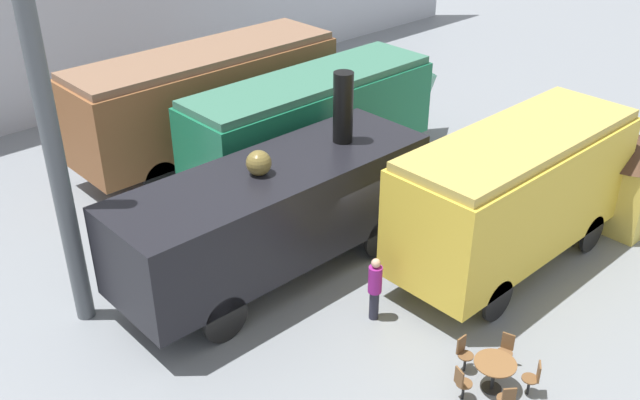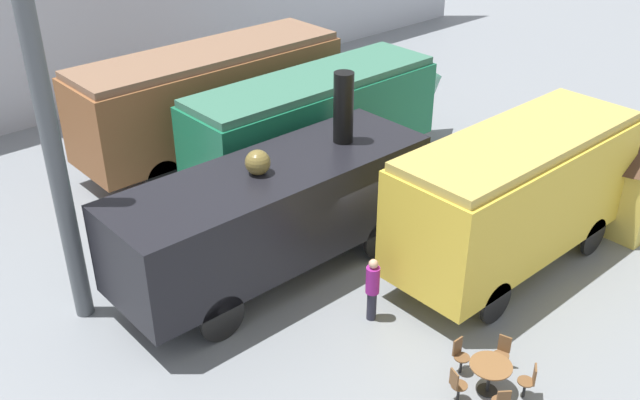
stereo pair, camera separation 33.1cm
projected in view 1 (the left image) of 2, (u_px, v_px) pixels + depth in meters
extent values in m
plane|color=gray|center=(359.00, 255.00, 20.22)|extent=(80.00, 80.00, 0.00)
cube|color=#B2B7C1|center=(84.00, 0.00, 27.75)|extent=(44.00, 0.15, 9.00)
cube|color=brown|center=(207.00, 98.00, 24.71)|extent=(9.66, 2.89, 2.90)
cube|color=brown|center=(203.00, 54.00, 23.94)|extent=(9.46, 2.66, 0.24)
cylinder|color=black|center=(297.00, 130.00, 26.34)|extent=(1.24, 0.12, 1.24)
cylinder|color=black|center=(251.00, 110.00, 28.12)|extent=(1.24, 0.12, 1.24)
cylinder|color=black|center=(161.00, 180.00, 22.90)|extent=(1.24, 0.12, 1.24)
cylinder|color=black|center=(118.00, 153.00, 24.68)|extent=(1.24, 0.12, 1.24)
cube|color=#196B47|center=(311.00, 120.00, 23.26)|extent=(8.93, 2.62, 2.51)
cone|color=#196B47|center=(420.00, 82.00, 26.50)|extent=(2.00, 2.39, 2.39)
cube|color=#366B54|center=(311.00, 80.00, 22.59)|extent=(8.75, 2.41, 0.24)
cylinder|color=black|center=(393.00, 149.00, 24.76)|extent=(1.37, 0.12, 1.37)
cylinder|color=black|center=(343.00, 128.00, 26.36)|extent=(1.37, 0.12, 1.37)
cylinder|color=black|center=(274.00, 200.00, 21.58)|extent=(1.37, 0.12, 1.37)
cylinder|color=black|center=(225.00, 173.00, 23.18)|extent=(1.37, 0.12, 1.37)
cube|color=black|center=(275.00, 209.00, 18.51)|extent=(8.90, 2.82, 2.38)
cylinder|color=black|center=(343.00, 107.00, 18.91)|extent=(0.54, 0.54, 1.95)
sphere|color=brown|center=(259.00, 163.00, 17.52)|extent=(0.64, 0.64, 0.64)
cylinder|color=black|center=(381.00, 237.00, 19.90)|extent=(1.22, 0.12, 1.22)
cylinder|color=black|center=(315.00, 202.00, 21.63)|extent=(1.22, 0.12, 1.22)
cylinder|color=black|center=(225.00, 319.00, 16.73)|extent=(1.22, 0.12, 1.22)
cylinder|color=black|center=(164.00, 271.00, 18.46)|extent=(1.22, 0.12, 1.22)
cube|color=gold|center=(514.00, 193.00, 18.83)|extent=(7.59, 2.72, 2.94)
cube|color=tan|center=(522.00, 138.00, 18.06)|extent=(7.44, 2.51, 0.24)
cylinder|color=black|center=(592.00, 234.00, 20.15)|extent=(1.12, 0.12, 1.12)
cylinder|color=black|center=(513.00, 201.00, 21.82)|extent=(1.12, 0.12, 1.12)
cylinder|color=black|center=(497.00, 301.00, 17.45)|extent=(1.12, 0.12, 1.12)
cylinder|color=black|center=(416.00, 257.00, 19.11)|extent=(1.12, 0.12, 1.12)
cylinder|color=black|center=(491.00, 388.00, 15.60)|extent=(0.44, 0.44, 0.02)
cylinder|color=black|center=(493.00, 376.00, 15.43)|extent=(0.08, 0.08, 0.69)
cylinder|color=brown|center=(495.00, 363.00, 15.26)|extent=(0.92, 0.92, 0.03)
cylinder|color=brown|center=(505.00, 399.00, 14.74)|extent=(0.36, 0.36, 0.03)
cube|color=brown|center=(509.00, 396.00, 14.49)|extent=(0.25, 0.21, 0.42)
cylinder|color=black|center=(528.00, 386.00, 15.36)|extent=(0.06, 0.06, 0.42)
cylinder|color=brown|center=(530.00, 379.00, 15.26)|extent=(0.36, 0.36, 0.03)
cube|color=brown|center=(539.00, 372.00, 15.12)|extent=(0.26, 0.20, 0.42)
cylinder|color=black|center=(503.00, 361.00, 16.08)|extent=(0.06, 0.06, 0.42)
cylinder|color=brown|center=(505.00, 353.00, 15.97)|extent=(0.36, 0.36, 0.03)
cube|color=brown|center=(508.00, 341.00, 15.97)|extent=(0.12, 0.29, 0.42)
cylinder|color=black|center=(465.00, 363.00, 16.00)|extent=(0.06, 0.06, 0.42)
cylinder|color=brown|center=(466.00, 356.00, 15.89)|extent=(0.36, 0.36, 0.03)
cube|color=brown|center=(461.00, 344.00, 15.88)|extent=(0.29, 0.05, 0.42)
cylinder|color=black|center=(463.00, 391.00, 15.24)|extent=(0.06, 0.06, 0.42)
cylinder|color=brown|center=(464.00, 383.00, 15.13)|extent=(0.36, 0.36, 0.03)
cube|color=brown|center=(459.00, 377.00, 14.97)|extent=(0.13, 0.29, 0.42)
cylinder|color=#262633|center=(374.00, 305.00, 17.56)|extent=(0.24, 0.24, 0.80)
cylinder|color=#8C1E7A|center=(375.00, 279.00, 17.19)|extent=(0.34, 0.34, 0.71)
sphere|color=tan|center=(376.00, 263.00, 16.96)|extent=(0.23, 0.23, 0.23)
cube|color=#DBC151|center=(624.00, 193.00, 21.14)|extent=(1.80, 1.80, 2.20)
cone|color=#472D1E|center=(635.00, 147.00, 20.41)|extent=(2.34, 2.34, 0.80)
cylinder|color=#4C5156|center=(58.00, 173.00, 15.90)|extent=(0.44, 0.44, 8.00)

